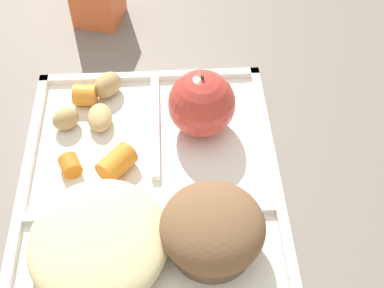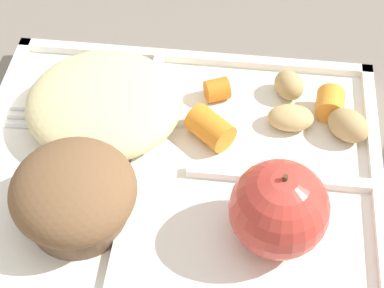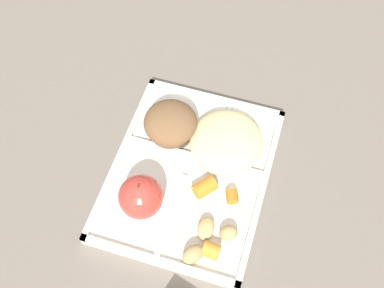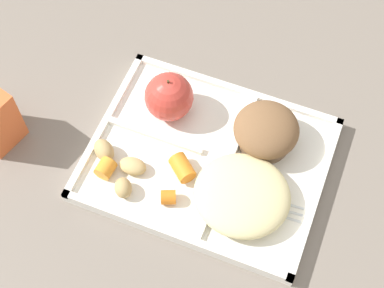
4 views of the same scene
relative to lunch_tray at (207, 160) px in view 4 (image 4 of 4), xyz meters
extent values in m
plane|color=slate|center=(0.00, 0.00, -0.01)|extent=(6.00, 6.00, 0.00)
cube|color=white|center=(0.00, 0.00, 0.00)|extent=(0.33, 0.26, 0.01)
cube|color=white|center=(0.00, -0.13, 0.01)|extent=(0.33, 0.01, 0.01)
cube|color=white|center=(0.00, 0.13, 0.01)|extent=(0.33, 0.01, 0.01)
cube|color=white|center=(-0.16, 0.00, 0.01)|extent=(0.01, 0.26, 0.01)
cube|color=white|center=(0.16, 0.00, 0.01)|extent=(0.01, 0.26, 0.01)
cube|color=white|center=(0.03, 0.00, 0.01)|extent=(0.01, 0.24, 0.01)
cube|color=white|center=(-0.08, 0.01, 0.01)|extent=(0.15, 0.01, 0.01)
sphere|color=#C63D33|center=(-0.08, 0.06, 0.04)|extent=(0.07, 0.07, 0.07)
cylinder|color=#4C381E|center=(-0.08, 0.06, 0.08)|extent=(0.00, 0.00, 0.01)
cylinder|color=brown|center=(0.07, 0.06, 0.02)|extent=(0.08, 0.08, 0.02)
ellipsoid|color=brown|center=(0.07, 0.06, 0.04)|extent=(0.09, 0.09, 0.05)
cylinder|color=orange|center=(-0.02, -0.03, 0.02)|extent=(0.04, 0.04, 0.03)
cylinder|color=orange|center=(-0.12, -0.07, 0.02)|extent=(0.03, 0.03, 0.02)
cylinder|color=orange|center=(-0.03, -0.08, 0.02)|extent=(0.03, 0.03, 0.02)
ellipsoid|color=tan|center=(-0.09, -0.05, 0.02)|extent=(0.04, 0.03, 0.02)
ellipsoid|color=tan|center=(-0.09, -0.09, 0.02)|extent=(0.04, 0.04, 0.02)
ellipsoid|color=tan|center=(-0.14, -0.05, 0.02)|extent=(0.04, 0.04, 0.03)
ellipsoid|color=beige|center=(0.07, -0.05, 0.02)|extent=(0.13, 0.13, 0.04)
sphere|color=#755B4C|center=(0.06, -0.05, 0.02)|extent=(0.03, 0.03, 0.03)
sphere|color=#755B4C|center=(0.10, -0.02, 0.02)|extent=(0.03, 0.03, 0.03)
cube|color=silver|center=(0.05, -0.04, 0.01)|extent=(0.10, 0.01, 0.00)
cube|color=silver|center=(0.11, -0.04, 0.01)|extent=(0.04, 0.03, 0.00)
cylinder|color=silver|center=(0.14, -0.05, 0.01)|extent=(0.02, 0.00, 0.00)
cylinder|color=silver|center=(0.14, -0.04, 0.01)|extent=(0.02, 0.00, 0.00)
cylinder|color=silver|center=(0.14, -0.03, 0.01)|extent=(0.02, 0.00, 0.00)
camera|label=1|loc=(0.30, 0.03, 0.43)|focal=48.73mm
camera|label=2|loc=(-0.05, 0.30, 0.41)|focal=57.50mm
camera|label=3|loc=(-0.37, -0.12, 0.75)|focal=45.96mm
camera|label=4|loc=(0.13, -0.38, 0.76)|focal=55.82mm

